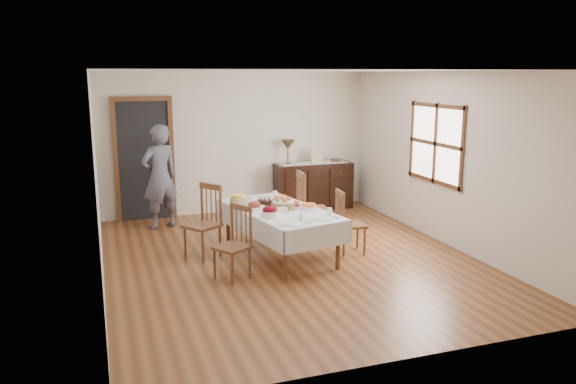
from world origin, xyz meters
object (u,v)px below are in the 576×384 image
object	(u,v)px
chair_right_near	(348,221)
chair_left_far	(205,221)
person	(160,173)
chair_right_far	(310,206)
dining_table	(279,215)
chair_left_near	(235,242)
table_lamp	(288,145)
sideboard	(313,186)

from	to	relation	value
chair_right_near	chair_left_far	bearing A→B (deg)	82.25
chair_right_near	person	bearing A→B (deg)	53.83
person	chair_right_far	bearing A→B (deg)	121.90
chair_right_near	chair_right_far	world-z (taller)	chair_right_far
dining_table	person	size ratio (longest dim) A/B	1.18
chair_left_near	person	size ratio (longest dim) A/B	0.50
chair_right_far	chair_right_near	bearing A→B (deg)	-154.10
dining_table	chair_left_far	xyz separation A→B (m)	(-1.00, 0.36, -0.09)
chair_left_near	table_lamp	bearing A→B (deg)	119.26
chair_left_far	table_lamp	bearing A→B (deg)	103.07
dining_table	chair_right_far	size ratio (longest dim) A/B	2.01
chair_left_near	chair_right_far	distance (m)	1.94
sideboard	person	xyz separation A→B (m)	(-2.93, -0.46, 0.49)
chair_left_far	table_lamp	size ratio (longest dim) A/B	2.25
chair_right_far	table_lamp	world-z (taller)	table_lamp
chair_left_far	sideboard	world-z (taller)	chair_left_far
chair_left_far	chair_right_near	bearing A→B (deg)	40.66
table_lamp	person	bearing A→B (deg)	-168.49
dining_table	person	world-z (taller)	person
dining_table	chair_left_near	distance (m)	1.03
sideboard	person	size ratio (longest dim) A/B	0.79
chair_left_near	chair_right_near	bearing A→B (deg)	73.45
table_lamp	chair_left_far	bearing A→B (deg)	-132.12
dining_table	chair_right_far	world-z (taller)	chair_right_far
chair_left_near	chair_right_near	distance (m)	1.86
chair_left_near	table_lamp	world-z (taller)	table_lamp
chair_left_near	sideboard	world-z (taller)	chair_left_near
chair_left_far	chair_right_far	bearing A→B (deg)	63.40
chair_left_far	chair_right_near	distance (m)	2.05
dining_table	sideboard	xyz separation A→B (m)	(1.51, 2.54, -0.17)
chair_left_near	chair_left_far	bearing A→B (deg)	159.84
dining_table	person	distance (m)	2.54
chair_left_near	person	bearing A→B (deg)	161.45
sideboard	table_lamp	world-z (taller)	table_lamp
chair_right_far	chair_left_near	bearing A→B (deg)	134.07
chair_right_far	table_lamp	size ratio (longest dim) A/B	2.37
chair_left_far	chair_right_far	size ratio (longest dim) A/B	0.95
chair_right_near	sideboard	xyz separation A→B (m)	(0.52, 2.70, -0.02)
chair_left_near	sideboard	bearing A→B (deg)	112.59
chair_left_near	chair_left_far	distance (m)	1.01
dining_table	chair_left_far	distance (m)	1.06
chair_left_near	person	world-z (taller)	person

